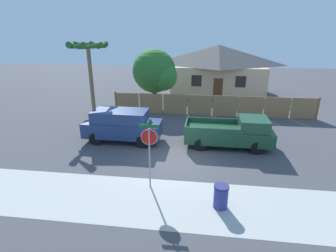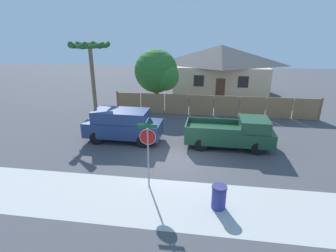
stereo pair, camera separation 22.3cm
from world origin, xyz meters
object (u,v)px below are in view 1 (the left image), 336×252
palm_tree (88,53)px  stop_sign (149,143)px  oak_tree (156,72)px  trash_bin (221,196)px  orange_pickup (232,133)px  house (217,68)px  red_suv (122,125)px

palm_tree → stop_sign: size_ratio=1.89×
oak_tree → trash_bin: size_ratio=5.35×
stop_sign → palm_tree: bearing=122.5°
orange_pickup → house: bearing=91.9°
house → red_suv: size_ratio=2.24×
house → trash_bin: 20.81m
house → palm_tree: (-9.76, -10.74, 2.27)m
oak_tree → stop_sign: (1.85, -12.42, -1.08)m
orange_pickup → stop_sign: bearing=-128.1°
house → stop_sign: bearing=-100.5°
red_suv → trash_bin: 8.07m
palm_tree → stop_sign: (6.11, -8.88, -2.88)m
palm_tree → stop_sign: 11.16m
red_suv → house: bearing=68.1°
oak_tree → red_suv: (-0.78, -7.66, -2.06)m
house → stop_sign: size_ratio=3.44×
palm_tree → oak_tree: bearing=39.7°
red_suv → oak_tree: bearing=85.2°
red_suv → trash_bin: red_suv is taller
red_suv → palm_tree: bearing=131.3°
house → stop_sign: house is taller
red_suv → stop_sign: size_ratio=1.53×
oak_tree → palm_tree: 5.83m
red_suv → stop_sign: (2.63, -4.77, 0.98)m
house → orange_pickup: (0.23, -14.86, -1.77)m
trash_bin → stop_sign: bearing=159.8°
palm_tree → red_suv: size_ratio=1.23×
house → trash_bin: house is taller
house → palm_tree: size_ratio=1.82×
red_suv → orange_pickup: (6.50, -0.00, -0.18)m
house → oak_tree: 9.07m
house → red_suv: house is taller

